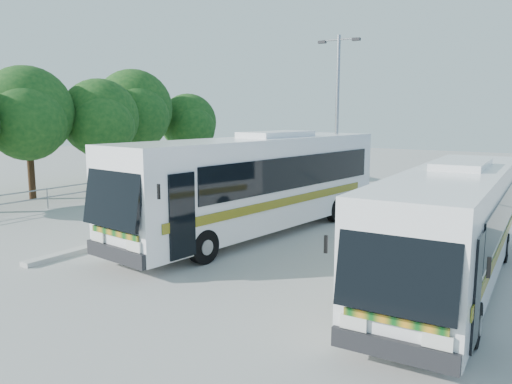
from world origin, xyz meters
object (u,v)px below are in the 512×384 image
Objects in this scene: tree_far_e at (189,122)px; tree_far_b at (28,112)px; lamppost at (337,118)px; coach_adjacent at (453,223)px; coach_main at (259,182)px; tree_far_c at (101,118)px; tree_far_d at (134,109)px.

tree_far_b is at bearing -91.83° from tree_far_e.
coach_adjacent is at bearing -48.50° from lamppost.
tree_far_b is 14.36m from coach_main.
tree_far_b is at bearing -173.00° from coach_main.
tree_far_c is at bearing 170.56° from coach_main.
coach_main is 1.19× the size of coach_adjacent.
lamppost reaches higher than tree_far_e.
tree_far_b is 21.81m from coach_adjacent.
tree_far_d is 16.43m from coach_main.
lamppost is at bearing 85.63° from coach_main.
tree_far_c is 14.18m from lamppost.
lamppost is at bearing 130.17° from coach_adjacent.
tree_far_c reaches higher than coach_main.
lamppost is (-6.52, 7.01, 2.65)m from coach_adjacent.
coach_adjacent is at bearing -33.41° from tree_far_e.
coach_adjacent is 1.42× the size of lamppost.
lamppost reaches higher than tree_far_c.
coach_adjacent is at bearing -4.90° from tree_far_b.
coach_adjacent is at bearing -15.56° from tree_far_c.
coach_main is (14.12, 0.26, -2.59)m from tree_far_b.
tree_far_d is at bearing -98.63° from tree_far_e.
tree_far_c is at bearing -86.46° from tree_far_e.
tree_far_d is at bearing 158.97° from coach_main.
coach_adjacent is 9.93m from lamppost.
tree_far_b is 1.07× the size of tree_far_c.
tree_far_b reaches higher than coach_adjacent.
coach_main is at bearing -15.40° from tree_far_c.
tree_far_b is 1.17× the size of tree_far_e.
tree_far_e is 16.20m from lamppost.
tree_far_e is 0.45× the size of coach_main.
tree_far_d is (-0.30, 7.60, 0.25)m from tree_far_b.
lamppost is (15.31, -2.44, -0.49)m from tree_far_d.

